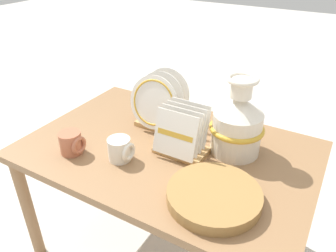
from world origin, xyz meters
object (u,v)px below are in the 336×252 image
Objects in this scene: ceramic_vase at (237,123)px; dish_rack_round_plates at (159,106)px; dish_rack_square_plates at (182,137)px; wicker_charger_stack at (214,196)px; mug_terracotta_glaze at (72,143)px; mug_cream_glaze at (120,149)px.

ceramic_vase reaches higher than dish_rack_round_plates.
dish_rack_round_plates is 1.23× the size of dish_rack_square_plates.
dish_rack_round_plates reaches higher than dish_rack_square_plates.
dish_rack_round_plates is 0.81× the size of wicker_charger_stack.
dish_rack_round_plates is at bearing 141.61° from wicker_charger_stack.
wicker_charger_stack is (0.44, -0.35, -0.09)m from dish_rack_round_plates.
mug_terracotta_glaze is (-0.59, -0.36, -0.09)m from ceramic_vase.
dish_rack_square_plates is 0.32m from wicker_charger_stack.
dish_rack_square_plates is at bearing 30.44° from mug_terracotta_glaze.
ceramic_vase is 3.31× the size of mug_terracotta_glaze.
dish_rack_square_plates is at bearing -148.00° from ceramic_vase.
ceramic_vase reaches higher than dish_rack_square_plates.
wicker_charger_stack is at bearing -4.68° from mug_cream_glaze.
ceramic_vase is 0.70m from mug_terracotta_glaze.
mug_terracotta_glaze reaches higher than wicker_charger_stack.
mug_cream_glaze is 1.00× the size of mug_terracotta_glaze.
dish_rack_square_plates is at bearing -35.20° from dish_rack_round_plates.
dish_rack_round_plates is at bearing 177.30° from ceramic_vase.
wicker_charger_stack is at bearing 2.58° from mug_terracotta_glaze.
dish_rack_round_plates is 2.60× the size of mug_cream_glaze.
mug_cream_glaze is at bearing -138.31° from dish_rack_square_plates.
ceramic_vase is at bearing 37.13° from mug_cream_glaze.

